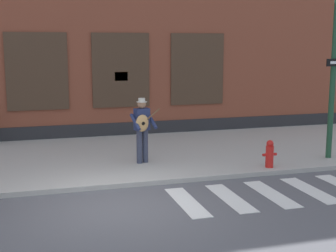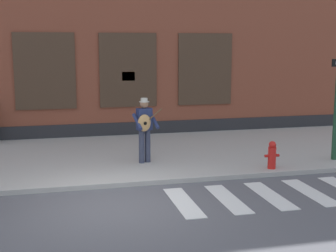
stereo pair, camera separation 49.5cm
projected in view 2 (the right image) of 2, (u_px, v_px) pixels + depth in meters
The scene contains 6 objects.
ground_plane at pixel (114, 205), 9.36m from camera, with size 160.00×160.00×0.00m, color #56565B.
sidewalk at pixel (97, 157), 13.16m from camera, with size 28.00×5.67×0.12m.
building_backdrop at pixel (82, 11), 17.05m from camera, with size 28.00×4.06×8.78m.
crosswalk at pixel (290, 194), 10.07m from camera, with size 5.20×1.90×0.01m.
busker at pixel (145, 126), 12.14m from camera, with size 0.77×0.63×1.71m.
fire_hydrant at pixel (272, 155), 11.66m from camera, with size 0.38×0.20×0.70m.
Camera 2 is at (-1.04, -8.95, 3.16)m, focal length 50.00 mm.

